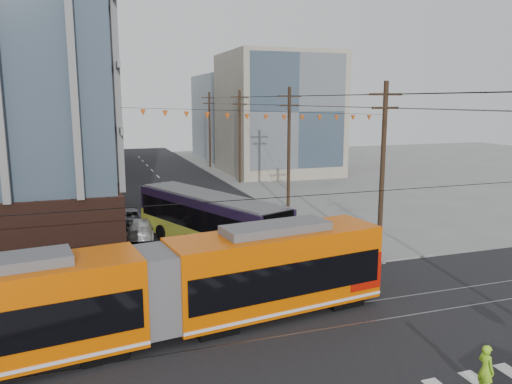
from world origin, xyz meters
TOP-DOWN VIEW (x-y plane):
  - ground at (0.00, 0.00)m, footprint 160.00×160.00m
  - bg_bldg_nw_near at (-17.00, 52.00)m, footprint 18.00×16.00m
  - bg_bldg_ne_near at (16.00, 48.00)m, footprint 14.00×14.00m
  - bg_bldg_nw_far at (-14.00, 72.00)m, footprint 16.00×18.00m
  - bg_bldg_ne_far at (18.00, 68.00)m, footprint 16.00×16.00m
  - utility_pole_far at (8.50, 56.00)m, footprint 0.30×0.30m
  - streetcar at (-6.32, 4.58)m, footprint 21.64×5.96m
  - city_bus at (-1.15, 16.48)m, footprint 7.80×13.46m
  - parked_car_silver at (-5.59, 12.70)m, footprint 1.85×4.73m
  - parked_car_white at (-5.24, 20.90)m, footprint 2.59×4.89m
  - parked_car_grey at (-5.81, 25.11)m, footprint 2.61×4.81m
  - pedestrian at (3.66, -3.14)m, footprint 0.45×0.66m
  - jersey_barrier at (8.30, 11.93)m, footprint 2.15×4.45m

SIDE VIEW (x-z plane):
  - ground at x=0.00m, z-range 0.00..0.00m
  - jersey_barrier at x=8.30m, z-range 0.00..0.87m
  - parked_car_grey at x=-5.81m, z-range 0.00..1.28m
  - parked_car_white at x=-5.24m, z-range 0.00..1.35m
  - parked_car_silver at x=-5.59m, z-range 0.00..1.53m
  - pedestrian at x=3.66m, z-range 0.00..1.77m
  - city_bus at x=-1.15m, z-range 0.00..3.79m
  - streetcar at x=-6.32m, z-range 0.00..4.13m
  - utility_pole_far at x=8.50m, z-range 0.00..11.00m
  - bg_bldg_ne_far at x=18.00m, z-range 0.00..14.00m
  - bg_bldg_ne_near at x=16.00m, z-range 0.00..16.00m
  - bg_bldg_nw_near at x=-17.00m, z-range 0.00..18.00m
  - bg_bldg_nw_far at x=-14.00m, z-range 0.00..20.00m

